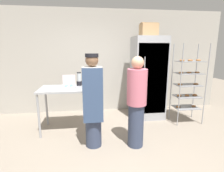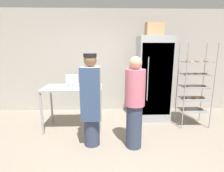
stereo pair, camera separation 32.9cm
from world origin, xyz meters
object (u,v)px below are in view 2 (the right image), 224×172
at_px(blender_pitcher, 82,79).
at_px(person_customer, 135,103).
at_px(donut_box, 71,85).
at_px(cardboard_storage_box, 154,29).
at_px(person_baker, 91,99).
at_px(refrigerator, 153,79).
at_px(baking_rack, 195,86).

relative_size(blender_pitcher, person_customer, 0.18).
height_order(donut_box, cardboard_storage_box, cardboard_storage_box).
bearing_deg(person_baker, refrigerator, 41.46).
xyz_separation_m(baking_rack, donut_box, (-2.68, -0.12, 0.05)).
distance_m(refrigerator, person_customer, 1.49).
bearing_deg(donut_box, refrigerator, 16.83).
relative_size(refrigerator, person_customer, 1.25).
bearing_deg(person_baker, baking_rack, 19.74).
xyz_separation_m(blender_pitcher, person_customer, (1.01, -1.03, -0.24)).
distance_m(donut_box, cardboard_storage_box, 2.28).
bearing_deg(blender_pitcher, cardboard_storage_box, 12.02).
bearing_deg(cardboard_storage_box, refrigerator, -78.87).
bearing_deg(refrigerator, person_customer, -116.16).
height_order(refrigerator, donut_box, refrigerator).
relative_size(donut_box, person_baker, 0.16).
bearing_deg(person_baker, person_customer, -7.21).
bearing_deg(cardboard_storage_box, donut_box, -161.41).
height_order(blender_pitcher, person_customer, person_customer).
bearing_deg(person_baker, blender_pitcher, 105.97).
distance_m(baking_rack, donut_box, 2.68).
height_order(refrigerator, baking_rack, refrigerator).
height_order(baking_rack, person_customer, baking_rack).
distance_m(blender_pitcher, person_customer, 1.47).
distance_m(baking_rack, blender_pitcher, 2.48).
relative_size(refrigerator, cardboard_storage_box, 4.99).
bearing_deg(person_customer, person_baker, 172.79).
bearing_deg(donut_box, blender_pitcher, 53.64).
bearing_deg(person_customer, donut_box, 147.84).
distance_m(refrigerator, cardboard_storage_box, 1.15).
xyz_separation_m(blender_pitcher, cardboard_storage_box, (1.65, 0.35, 1.10)).
bearing_deg(cardboard_storage_box, blender_pitcher, -167.98).
relative_size(donut_box, cardboard_storage_box, 0.66).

